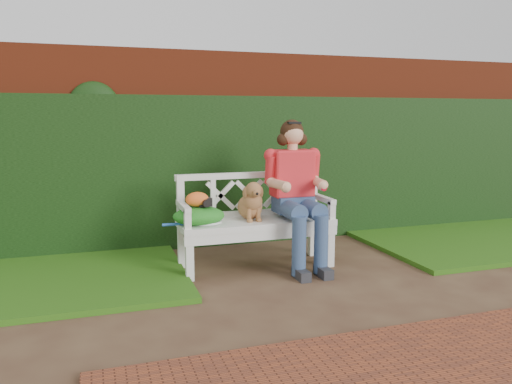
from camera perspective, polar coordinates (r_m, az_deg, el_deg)
name	(u,v)px	position (r m, az deg, el deg)	size (l,w,h in m)	color
ground	(322,285)	(4.52, 7.55, -10.49)	(60.00, 60.00, 0.00)	#452B1D
brick_wall	(255,147)	(6.05, -0.07, 5.11)	(10.00, 0.30, 2.20)	maroon
ivy_hedge	(261,170)	(5.86, 0.60, 2.54)	(10.00, 0.18, 1.70)	#1D3F15
grass_left	(38,278)	(4.98, -23.68, -9.02)	(2.60, 2.00, 0.05)	#1B4E12
grass_right	(471,238)	(6.54, 23.36, -4.86)	(2.60, 2.00, 0.05)	#1B4E12
brick_paving	(442,370)	(3.26, 20.45, -18.56)	(4.00, 1.20, 0.03)	brown
garden_bench	(256,243)	(4.92, 0.00, -5.88)	(1.58, 0.60, 0.48)	white
seated_woman	(294,193)	(4.94, 4.35, -0.17)	(0.61, 0.81, 1.44)	#E04C59
dog	(251,200)	(4.82, -0.61, -0.93)	(0.26, 0.35, 0.39)	#A36F23
tennis_racket	(203,222)	(4.69, -6.12, -3.47)	(0.58, 0.24, 0.03)	white
green_bag	(199,215)	(4.68, -6.55, -2.67)	(0.48, 0.37, 0.16)	#24801A
camera_item	(205,202)	(4.67, -5.88, -1.15)	(0.12, 0.09, 0.08)	black
baseball_glove	(197,199)	(4.66, -6.74, -0.83)	(0.22, 0.16, 0.14)	orange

